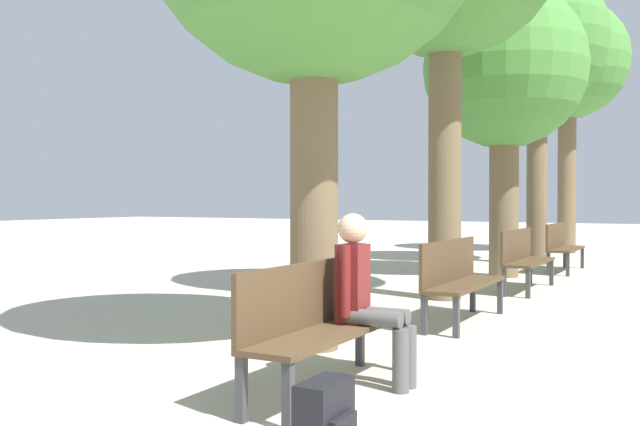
% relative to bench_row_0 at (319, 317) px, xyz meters
% --- Properties ---
extents(bench_row_0, '(0.43, 1.80, 0.92)m').
position_rel_bench_row_0_xyz_m(bench_row_0, '(0.00, 0.00, 0.00)').
color(bench_row_0, '#4C3823').
rests_on(bench_row_0, ground_plane).
extents(bench_row_1, '(0.43, 1.80, 0.92)m').
position_rel_bench_row_0_xyz_m(bench_row_1, '(0.00, 3.24, 0.00)').
color(bench_row_1, '#4C3823').
rests_on(bench_row_1, ground_plane).
extents(bench_row_2, '(0.43, 1.80, 0.92)m').
position_rel_bench_row_0_xyz_m(bench_row_2, '(0.00, 6.49, 0.00)').
color(bench_row_2, '#4C3823').
rests_on(bench_row_2, ground_plane).
extents(bench_row_3, '(0.43, 1.80, 0.92)m').
position_rel_bench_row_0_xyz_m(bench_row_3, '(0.00, 9.73, 0.00)').
color(bench_row_3, '#4C3823').
rests_on(bench_row_3, ground_plane).
extents(tree_row_2, '(2.90, 2.90, 5.20)m').
position_rel_bench_row_0_xyz_m(tree_row_2, '(-0.74, 8.27, 3.14)').
color(tree_row_2, brown).
rests_on(tree_row_2, ground_plane).
extents(tree_row_3, '(2.93, 2.93, 6.26)m').
position_rel_bench_row_0_xyz_m(tree_row_3, '(-0.74, 11.07, 4.18)').
color(tree_row_3, brown).
rests_on(tree_row_3, ground_plane).
extents(tree_row_4, '(3.07, 3.07, 6.52)m').
position_rel_bench_row_0_xyz_m(tree_row_4, '(-0.74, 14.78, 4.37)').
color(tree_row_4, brown).
rests_on(tree_row_4, ground_plane).
extents(person_seated, '(0.59, 0.34, 1.28)m').
position_rel_bench_row_0_xyz_m(person_seated, '(0.23, 0.33, 0.14)').
color(person_seated, '#4C4C4C').
rests_on(person_seated, ground_plane).
extents(backpack, '(0.23, 0.37, 0.41)m').
position_rel_bench_row_0_xyz_m(backpack, '(0.66, -1.13, -0.34)').
color(backpack, black).
rests_on(backpack, ground_plane).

